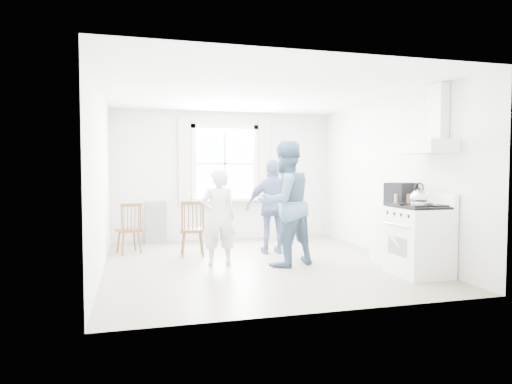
{
  "coord_description": "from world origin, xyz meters",
  "views": [
    {
      "loc": [
        -1.83,
        -6.69,
        1.45
      ],
      "look_at": [
        0.04,
        0.2,
        1.08
      ],
      "focal_mm": 32.0,
      "sensor_mm": 36.0,
      "label": 1
    }
  ],
  "objects_px": {
    "stereo_stack": "(401,194)",
    "windsor_chair_a": "(130,223)",
    "person_right": "(273,206)",
    "low_cabinet": "(395,235)",
    "windsor_chair_b": "(193,222)",
    "gas_stove": "(419,240)",
    "person_left": "(219,217)",
    "person_mid": "(285,203)"
  },
  "relations": [
    {
      "from": "stereo_stack",
      "to": "windsor_chair_a",
      "type": "height_order",
      "value": "stereo_stack"
    },
    {
      "from": "stereo_stack",
      "to": "person_right",
      "type": "xyz_separation_m",
      "value": [
        -1.55,
        1.42,
        -0.27
      ]
    },
    {
      "from": "low_cabinet",
      "to": "windsor_chair_b",
      "type": "distance_m",
      "value": 3.19
    },
    {
      "from": "gas_stove",
      "to": "low_cabinet",
      "type": "bearing_deg",
      "value": 84.32
    },
    {
      "from": "low_cabinet",
      "to": "person_right",
      "type": "bearing_deg",
      "value": 137.98
    },
    {
      "from": "person_right",
      "to": "gas_stove",
      "type": "bearing_deg",
      "value": 128.97
    },
    {
      "from": "windsor_chair_b",
      "to": "gas_stove",
      "type": "bearing_deg",
      "value": -36.94
    },
    {
      "from": "person_left",
      "to": "person_right",
      "type": "distance_m",
      "value": 1.3
    },
    {
      "from": "person_right",
      "to": "windsor_chair_a",
      "type": "bearing_deg",
      "value": -8.89
    },
    {
      "from": "stereo_stack",
      "to": "person_mid",
      "type": "relative_size",
      "value": 0.25
    },
    {
      "from": "stereo_stack",
      "to": "person_left",
      "type": "distance_m",
      "value": 2.74
    },
    {
      "from": "windsor_chair_b",
      "to": "windsor_chair_a",
      "type": "bearing_deg",
      "value": 153.61
    },
    {
      "from": "windsor_chair_b",
      "to": "stereo_stack",
      "type": "bearing_deg",
      "value": -26.8
    },
    {
      "from": "gas_stove",
      "to": "windsor_chair_a",
      "type": "xyz_separation_m",
      "value": [
        -3.78,
        2.59,
        0.05
      ]
    },
    {
      "from": "stereo_stack",
      "to": "person_mid",
      "type": "height_order",
      "value": "person_mid"
    },
    {
      "from": "person_right",
      "to": "windsor_chair_b",
      "type": "bearing_deg",
      "value": 1.82
    },
    {
      "from": "stereo_stack",
      "to": "person_right",
      "type": "height_order",
      "value": "person_right"
    },
    {
      "from": "windsor_chair_b",
      "to": "low_cabinet",
      "type": "bearing_deg",
      "value": -26.08
    },
    {
      "from": "windsor_chair_b",
      "to": "person_right",
      "type": "xyz_separation_m",
      "value": [
        1.37,
        -0.05,
        0.24
      ]
    },
    {
      "from": "low_cabinet",
      "to": "person_mid",
      "type": "height_order",
      "value": "person_mid"
    },
    {
      "from": "person_left",
      "to": "person_right",
      "type": "xyz_separation_m",
      "value": [
        1.08,
        0.72,
        0.08
      ]
    },
    {
      "from": "low_cabinet",
      "to": "windsor_chair_b",
      "type": "height_order",
      "value": "windsor_chair_b"
    },
    {
      "from": "low_cabinet",
      "to": "windsor_chair_a",
      "type": "xyz_separation_m",
      "value": [
        -3.85,
        1.89,
        0.08
      ]
    },
    {
      "from": "person_left",
      "to": "person_mid",
      "type": "height_order",
      "value": "person_mid"
    },
    {
      "from": "person_left",
      "to": "windsor_chair_a",
      "type": "bearing_deg",
      "value": -43.38
    },
    {
      "from": "windsor_chair_a",
      "to": "person_mid",
      "type": "bearing_deg",
      "value": -34.36
    },
    {
      "from": "low_cabinet",
      "to": "person_right",
      "type": "xyz_separation_m",
      "value": [
        -1.5,
        1.35,
        0.35
      ]
    },
    {
      "from": "windsor_chair_a",
      "to": "windsor_chair_b",
      "type": "bearing_deg",
      "value": -26.39
    },
    {
      "from": "low_cabinet",
      "to": "person_left",
      "type": "xyz_separation_m",
      "value": [
        -2.58,
        0.63,
        0.27
      ]
    },
    {
      "from": "gas_stove",
      "to": "windsor_chair_b",
      "type": "distance_m",
      "value": 3.5
    },
    {
      "from": "stereo_stack",
      "to": "windsor_chair_a",
      "type": "distance_m",
      "value": 4.4
    },
    {
      "from": "low_cabinet",
      "to": "stereo_stack",
      "type": "bearing_deg",
      "value": -54.77
    },
    {
      "from": "low_cabinet",
      "to": "person_left",
      "type": "relative_size",
      "value": 0.62
    },
    {
      "from": "windsor_chair_b",
      "to": "person_mid",
      "type": "relative_size",
      "value": 0.5
    },
    {
      "from": "windsor_chair_b",
      "to": "person_mid",
      "type": "xyz_separation_m",
      "value": [
        1.24,
        -1.04,
        0.36
      ]
    },
    {
      "from": "person_left",
      "to": "windsor_chair_b",
      "type": "bearing_deg",
      "value": -68.11
    },
    {
      "from": "windsor_chair_a",
      "to": "person_mid",
      "type": "xyz_separation_m",
      "value": [
        2.23,
        -1.52,
        0.4
      ]
    },
    {
      "from": "stereo_stack",
      "to": "person_right",
      "type": "distance_m",
      "value": 2.11
    },
    {
      "from": "gas_stove",
      "to": "person_mid",
      "type": "height_order",
      "value": "person_mid"
    },
    {
      "from": "windsor_chair_b",
      "to": "person_right",
      "type": "relative_size",
      "value": 0.58
    },
    {
      "from": "stereo_stack",
      "to": "person_mid",
      "type": "xyz_separation_m",
      "value": [
        -1.67,
        0.44,
        -0.14
      ]
    },
    {
      "from": "low_cabinet",
      "to": "person_mid",
      "type": "xyz_separation_m",
      "value": [
        -1.62,
        0.37,
        0.48
      ]
    }
  ]
}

